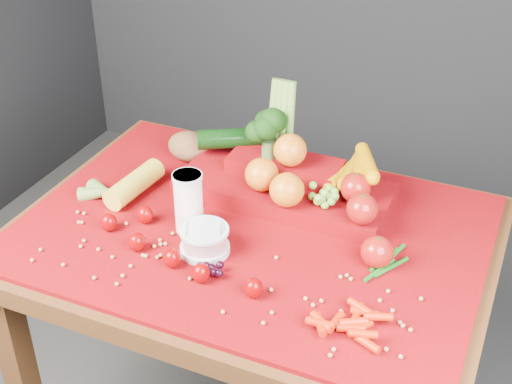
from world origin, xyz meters
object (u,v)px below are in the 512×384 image
at_px(milk_glass, 189,201).
at_px(yogurt_bowl, 205,239).
at_px(produce_mound, 293,178).
at_px(table, 253,265).

xyz_separation_m(milk_glass, yogurt_bowl, (0.07, -0.06, -0.05)).
bearing_deg(produce_mound, milk_glass, -127.95).
distance_m(milk_glass, produce_mound, 0.28).
bearing_deg(produce_mound, yogurt_bowl, -109.50).
distance_m(table, milk_glass, 0.24).
relative_size(milk_glass, produce_mound, 0.25).
height_order(yogurt_bowl, produce_mound, produce_mound).
bearing_deg(table, produce_mound, 76.18).
relative_size(milk_glass, yogurt_bowl, 1.33).
height_order(table, produce_mound, produce_mound).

